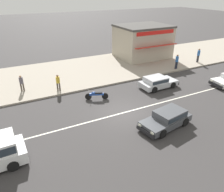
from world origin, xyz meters
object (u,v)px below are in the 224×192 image
object	(u,v)px
pedestrian_near_clock	(177,61)
hatchback_silver_2	(157,82)
shopfront_mid_block	(143,41)
motorcycle_0	(96,95)
pedestrian_far_end	(199,54)
hatchback_dark_grey_3	(167,118)
pedestrian_mid_kerb	(21,82)
pedestrian_by_shop	(58,82)

from	to	relation	value
pedestrian_near_clock	hatchback_silver_2	bearing A→B (deg)	-148.94
pedestrian_near_clock	shopfront_mid_block	size ratio (longest dim) A/B	0.26
motorcycle_0	pedestrian_far_end	world-z (taller)	pedestrian_far_end
hatchback_silver_2	hatchback_dark_grey_3	bearing A→B (deg)	-121.97
motorcycle_0	pedestrian_mid_kerb	bearing A→B (deg)	141.70
motorcycle_0	pedestrian_near_clock	size ratio (longest dim) A/B	1.10
pedestrian_by_shop	pedestrian_far_end	bearing A→B (deg)	1.79
pedestrian_far_end	shopfront_mid_block	xyz separation A→B (m)	(-4.86, 5.41, 1.08)
hatchback_silver_2	pedestrian_by_shop	distance (m)	9.30
hatchback_dark_grey_3	pedestrian_near_clock	bearing A→B (deg)	45.18
hatchback_dark_grey_3	pedestrian_near_clock	world-z (taller)	pedestrian_near_clock
hatchback_dark_grey_3	pedestrian_far_end	xyz separation A→B (m)	(12.79, 9.37, 0.57)
pedestrian_by_shop	pedestrian_far_end	xyz separation A→B (m)	(18.02, 0.56, 0.11)
pedestrian_near_clock	shopfront_mid_block	xyz separation A→B (m)	(-0.63, 6.16, 1.10)
pedestrian_by_shop	shopfront_mid_block	world-z (taller)	shopfront_mid_block
motorcycle_0	shopfront_mid_block	world-z (taller)	shopfront_mid_block
hatchback_silver_2	pedestrian_far_end	distance (m)	10.09
hatchback_dark_grey_3	pedestrian_by_shop	distance (m)	10.25
motorcycle_0	pedestrian_by_shop	world-z (taller)	pedestrian_by_shop
pedestrian_far_end	hatchback_dark_grey_3	bearing A→B (deg)	-143.77
pedestrian_mid_kerb	hatchback_silver_2	bearing A→B (deg)	-21.84
hatchback_dark_grey_3	shopfront_mid_block	distance (m)	16.85
hatchback_silver_2	motorcycle_0	world-z (taller)	hatchback_silver_2
pedestrian_near_clock	shopfront_mid_block	world-z (taller)	shopfront_mid_block
hatchback_silver_2	pedestrian_far_end	xyz separation A→B (m)	(9.33, 3.82, 0.57)
pedestrian_mid_kerb	shopfront_mid_block	xyz separation A→B (m)	(16.12, 4.56, 1.20)
pedestrian_by_shop	shopfront_mid_block	size ratio (longest dim) A/B	0.24
pedestrian_near_clock	pedestrian_by_shop	world-z (taller)	pedestrian_near_clock
motorcycle_0	pedestrian_near_clock	world-z (taller)	pedestrian_near_clock
motorcycle_0	pedestrian_mid_kerb	world-z (taller)	pedestrian_mid_kerb
pedestrian_mid_kerb	pedestrian_far_end	xyz separation A→B (m)	(20.98, -0.85, 0.12)
hatchback_silver_2	shopfront_mid_block	world-z (taller)	shopfront_mid_block
hatchback_silver_2	hatchback_dark_grey_3	xyz separation A→B (m)	(-3.46, -5.54, -0.00)
hatchback_dark_grey_3	shopfront_mid_block	size ratio (longest dim) A/B	0.61
motorcycle_0	pedestrian_by_shop	xyz separation A→B (m)	(-2.50, 2.90, 0.63)
hatchback_dark_grey_3	pedestrian_mid_kerb	xyz separation A→B (m)	(-8.19, 10.21, 0.45)
hatchback_silver_2	shopfront_mid_block	xyz separation A→B (m)	(4.47, 9.23, 1.65)
pedestrian_by_shop	motorcycle_0	bearing A→B (deg)	-49.27
hatchback_silver_2	pedestrian_near_clock	size ratio (longest dim) A/B	2.19
hatchback_dark_grey_3	pedestrian_near_clock	xyz separation A→B (m)	(8.56, 8.62, 0.55)
pedestrian_by_shop	shopfront_mid_block	xyz separation A→B (m)	(13.16, 5.97, 1.19)
hatchback_silver_2	pedestrian_by_shop	size ratio (longest dim) A/B	2.38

